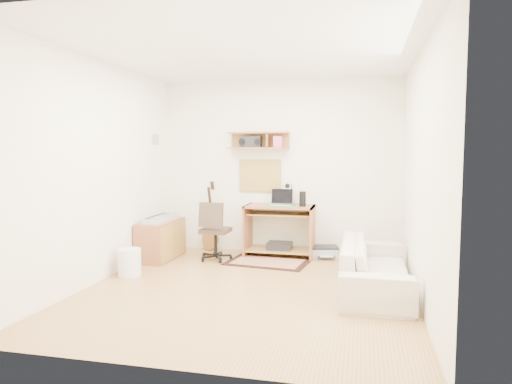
% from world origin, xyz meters
% --- Properties ---
extents(floor, '(3.60, 4.00, 0.01)m').
position_xyz_m(floor, '(0.00, 0.00, -0.01)').
color(floor, tan).
rests_on(floor, ground).
extents(ceiling, '(3.60, 4.00, 0.01)m').
position_xyz_m(ceiling, '(0.00, 0.00, 2.60)').
color(ceiling, white).
rests_on(ceiling, ground).
extents(back_wall, '(3.60, 0.01, 2.60)m').
position_xyz_m(back_wall, '(0.00, 2.00, 1.30)').
color(back_wall, white).
rests_on(back_wall, ground).
extents(left_wall, '(0.01, 4.00, 2.60)m').
position_xyz_m(left_wall, '(-1.80, 0.00, 1.30)').
color(left_wall, white).
rests_on(left_wall, ground).
extents(right_wall, '(0.01, 4.00, 2.60)m').
position_xyz_m(right_wall, '(1.80, 0.00, 1.30)').
color(right_wall, white).
rests_on(right_wall, ground).
extents(wall_shelf, '(0.90, 0.25, 0.26)m').
position_xyz_m(wall_shelf, '(-0.30, 1.88, 1.70)').
color(wall_shelf, '#A05D38').
rests_on(wall_shelf, back_wall).
extents(cork_board, '(0.64, 0.03, 0.49)m').
position_xyz_m(cork_board, '(-0.30, 1.98, 1.17)').
color(cork_board, tan).
rests_on(cork_board, back_wall).
extents(wall_photo, '(0.02, 0.20, 0.15)m').
position_xyz_m(wall_photo, '(-1.79, 1.50, 1.72)').
color(wall_photo, '#4C8CBF').
rests_on(wall_photo, left_wall).
extents(desk, '(1.00, 0.55, 0.75)m').
position_xyz_m(desk, '(0.05, 1.73, 0.38)').
color(desk, '#A05D38').
rests_on(desk, floor).
extents(laptop, '(0.32, 0.32, 0.24)m').
position_xyz_m(laptop, '(0.07, 1.71, 0.87)').
color(laptop, silver).
rests_on(laptop, desk).
extents(speaker, '(0.10, 0.10, 0.22)m').
position_xyz_m(speaker, '(0.39, 1.68, 0.86)').
color(speaker, black).
rests_on(speaker, desk).
extents(desk_lamp, '(0.10, 0.10, 0.31)m').
position_xyz_m(desk_lamp, '(0.20, 1.87, 0.91)').
color(desk_lamp, black).
rests_on(desk_lamp, desk).
extents(pencil_cup, '(0.07, 0.07, 0.10)m').
position_xyz_m(pencil_cup, '(0.37, 1.83, 0.80)').
color(pencil_cup, '#2F458F').
rests_on(pencil_cup, desk).
extents(boombox, '(0.32, 0.14, 0.16)m').
position_xyz_m(boombox, '(-0.42, 1.87, 1.68)').
color(boombox, black).
rests_on(boombox, wall_shelf).
extents(rug, '(1.18, 0.87, 0.01)m').
position_xyz_m(rug, '(-0.03, 1.28, 0.01)').
color(rug, beige).
rests_on(rug, floor).
extents(task_chair, '(0.45, 0.45, 0.85)m').
position_xyz_m(task_chair, '(-0.79, 1.26, 0.42)').
color(task_chair, '#3C2D23').
rests_on(task_chair, floor).
extents(cabinet, '(0.40, 0.90, 0.55)m').
position_xyz_m(cabinet, '(-1.58, 1.17, 0.28)').
color(cabinet, '#A05D38').
rests_on(cabinet, floor).
extents(music_keyboard, '(0.23, 0.75, 0.07)m').
position_xyz_m(music_keyboard, '(-1.58, 1.17, 0.58)').
color(music_keyboard, '#B2B5BA').
rests_on(music_keyboard, cabinet).
extents(guitar, '(0.33, 0.26, 1.08)m').
position_xyz_m(guitar, '(-1.06, 1.86, 0.54)').
color(guitar, '#9C6230').
rests_on(guitar, floor).
extents(waste_basket, '(0.35, 0.35, 0.34)m').
position_xyz_m(waste_basket, '(-1.57, 0.22, 0.17)').
color(waste_basket, white).
rests_on(waste_basket, floor).
extents(printer, '(0.45, 0.38, 0.15)m').
position_xyz_m(printer, '(0.71, 1.79, 0.09)').
color(printer, '#A5A8AA').
rests_on(printer, floor).
extents(sofa, '(0.54, 1.86, 0.73)m').
position_xyz_m(sofa, '(1.38, 0.29, 0.36)').
color(sofa, beige).
rests_on(sofa, floor).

